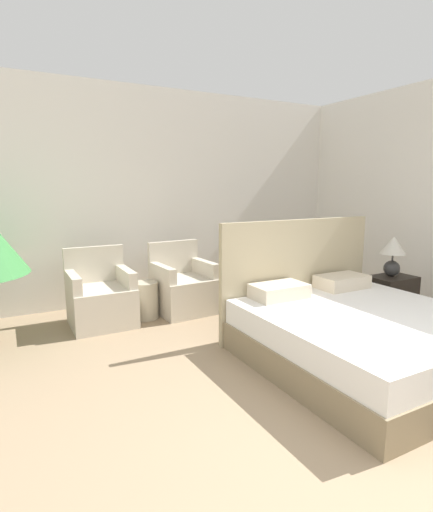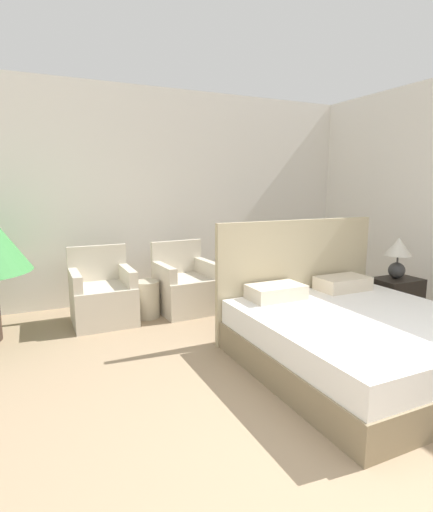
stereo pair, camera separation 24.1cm
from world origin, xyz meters
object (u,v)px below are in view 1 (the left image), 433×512
armchair_near_window_left (101,301)px  armchair_near_window_right (184,290)px  table_lamp (393,251)px  side_table (145,300)px  bed (360,332)px  nightstand (391,298)px

armchair_near_window_left → armchair_near_window_right: size_ratio=1.00×
table_lamp → side_table: table_lamp is taller
bed → armchair_near_window_left: 2.82m
bed → armchair_near_window_right: 2.28m
bed → armchair_near_window_left: bed is taller
side_table → bed: bearing=-57.7°
armchair_near_window_right → nightstand: size_ratio=1.65×
armchair_near_window_left → table_lamp: (3.13, -1.42, 0.54)m
armchair_near_window_right → armchair_near_window_left: bearing=176.6°
armchair_near_window_left → nightstand: bearing=-25.0°
armchair_near_window_left → armchair_near_window_right: (1.04, -0.00, 0.00)m
nightstand → table_lamp: 0.56m
armchair_near_window_left → nightstand: 3.44m
side_table → armchair_near_window_left: bearing=176.6°
bed → armchair_near_window_right: bearing=110.8°
bed → nightstand: size_ratio=3.72×
nightstand → bed: bearing=-151.7°
armchair_near_window_left → table_lamp: size_ratio=1.83×
nightstand → side_table: (-2.61, 1.41, -0.04)m
armchair_near_window_right → nightstand: 2.54m
armchair_near_window_right → nightstand: (2.09, -1.44, -0.02)m
armchair_near_window_right → table_lamp: size_ratio=1.83×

